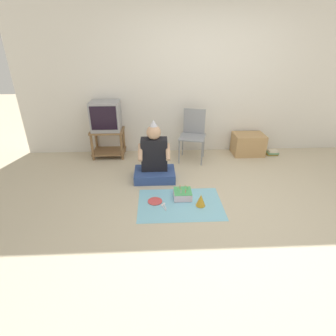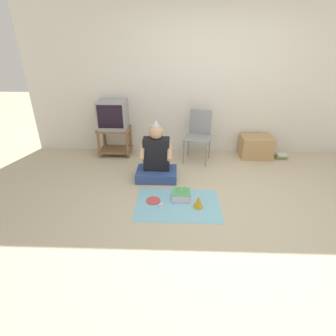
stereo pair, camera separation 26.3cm
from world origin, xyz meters
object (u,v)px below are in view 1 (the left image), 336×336
Objects in this scene: birthday_cake at (183,194)px; cardboard_box_stack at (248,144)px; book_pile at (272,153)px; paper_plate at (155,201)px; person_seated at (154,161)px; tv at (106,116)px; folding_chair at (193,132)px; party_hat_blue at (201,200)px.

cardboard_box_stack is at bearing 47.19° from birthday_cake.
paper_plate is (-2.15, -1.45, -0.03)m from book_pile.
person_seated is (-1.71, -0.87, 0.10)m from cardboard_box_stack.
paper_plate is at bearing -62.16° from tv.
folding_chair reaches higher than birthday_cake.
paper_plate is at bearing 168.65° from party_hat_blue.
person_seated reaches higher than folding_chair.
cardboard_box_stack is 0.48m from book_pile.
person_seated reaches higher than cardboard_box_stack.
book_pile is (1.49, 0.07, -0.45)m from folding_chair.
party_hat_blue reaches higher than paper_plate.
book_pile is 0.22× the size of person_seated.
birthday_cake is 0.38m from paper_plate.
party_hat_blue is at bearing -43.08° from birthday_cake.
cardboard_box_stack reaches higher than birthday_cake.
tv is 3.09× the size of party_hat_blue.
person_seated is at bearing -159.76° from book_pile.
folding_chair is at bearing -6.51° from tv.
paper_plate is at bearing -89.90° from person_seated.
person_seated is at bearing 126.86° from party_hat_blue.
person_seated reaches higher than party_hat_blue.
person_seated is 4.81× the size of paper_plate.
cardboard_box_stack is at bearing 55.52° from party_hat_blue.
paper_plate is (0.82, -1.55, -0.73)m from tv.
paper_plate is (-0.58, 0.12, -0.07)m from party_hat_blue.
folding_chair is at bearing 64.27° from paper_plate.
tv is at bearing 179.43° from cardboard_box_stack.
person_seated reaches higher than book_pile.
birthday_cake is (0.37, -0.58, -0.23)m from person_seated.
tv is 2.08× the size of birthday_cake.
folding_chair is 1.58× the size of cardboard_box_stack.
tv reaches higher than birthday_cake.
book_pile is 2.25m from birthday_cake.
folding_chair reaches higher than cardboard_box_stack.
book_pile is at bearing 37.50° from birthday_cake.
folding_chair is 3.64× the size of birthday_cake.
paper_plate is at bearing -146.03° from book_pile.
party_hat_blue is 0.59m from paper_plate.
book_pile is at bearing 44.86° from party_hat_blue.
birthday_cake is 1.49× the size of party_hat_blue.
book_pile is 1.27× the size of party_hat_blue.
folding_chair is at bearing 77.10° from birthday_cake.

